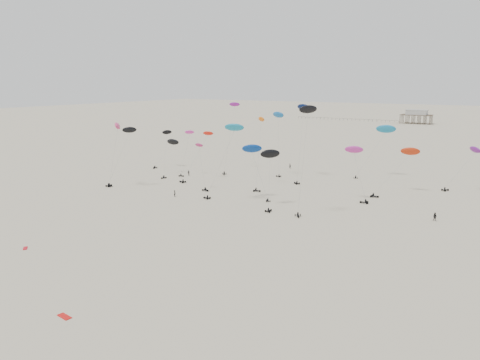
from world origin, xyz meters
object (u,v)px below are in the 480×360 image
Objects in this scene: rig_0 at (231,127)px; rig_9 at (116,137)px; spectator_0 at (175,197)px; pavilion_main at (416,118)px; rig_4 at (170,146)px.

rig_9 is (-15.45, -37.80, -0.40)m from rig_0.
rig_0 is at bearing -20.97° from spectator_0.
pavilion_main is 1.14× the size of rig_9.
pavilion_main is 260.02m from rig_9.
rig_0 is 40.83m from rig_9.
spectator_0 is at bearing 72.51° from rig_0.
pavilion_main is at bearing -116.67° from rig_4.
rig_0 reaches higher than rig_9.
rig_4 is at bearing -100.24° from pavilion_main.
rig_9 reaches higher than pavilion_main.
rig_0 reaches higher than pavilion_main.
rig_4 is at bearing -13.33° from rig_0.
rig_0 is 2.31× the size of rig_4.
rig_9 is 9.07× the size of spectator_0.
pavilion_main is at bearing -34.62° from spectator_0.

